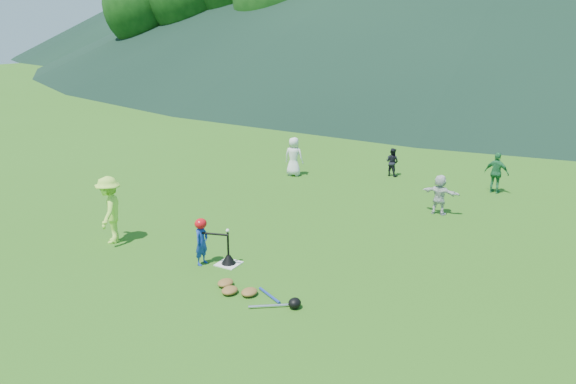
% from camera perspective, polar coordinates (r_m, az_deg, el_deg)
% --- Properties ---
extents(ground, '(120.00, 120.00, 0.00)m').
position_cam_1_polar(ground, '(11.69, -6.04, -7.31)').
color(ground, '#2E6216').
rests_on(ground, ground).
extents(home_plate, '(0.45, 0.45, 0.02)m').
position_cam_1_polar(home_plate, '(11.69, -6.04, -7.26)').
color(home_plate, silver).
rests_on(home_plate, ground).
extents(baseball, '(0.08, 0.08, 0.08)m').
position_cam_1_polar(baseball, '(11.41, -6.15, -3.92)').
color(baseball, white).
rests_on(baseball, batting_tee).
extents(batter_child, '(0.23, 0.35, 0.96)m').
position_cam_1_polar(batter_child, '(11.59, -8.78, -5.06)').
color(batter_child, '#163598').
rests_on(batter_child, ground).
extents(adult_coach, '(1.01, 1.13, 1.52)m').
position_cam_1_polar(adult_coach, '(13.14, -17.66, -1.74)').
color(adult_coach, '#B7F748').
rests_on(adult_coach, ground).
extents(fielder_a, '(0.66, 0.47, 1.26)m').
position_cam_1_polar(fielder_a, '(18.19, 0.59, 3.62)').
color(fielder_a, white).
rests_on(fielder_a, ground).
extents(fielder_b, '(0.51, 0.43, 0.92)m').
position_cam_1_polar(fielder_b, '(18.49, 10.54, 3.01)').
color(fielder_b, black).
rests_on(fielder_b, ground).
extents(fielder_c, '(0.74, 0.41, 1.20)m').
position_cam_1_polar(fielder_c, '(17.37, 20.43, 1.83)').
color(fielder_c, '#22733E').
rests_on(fielder_c, ground).
extents(fielder_d, '(1.00, 0.39, 1.05)m').
position_cam_1_polar(fielder_d, '(14.98, 15.15, -0.24)').
color(fielder_d, silver).
rests_on(fielder_d, ground).
extents(batting_tee, '(0.30, 0.30, 0.68)m').
position_cam_1_polar(batting_tee, '(11.64, -6.06, -6.72)').
color(batting_tee, black).
rests_on(batting_tee, home_plate).
extents(batter_gear, '(0.73, 0.26, 0.32)m').
position_cam_1_polar(batter_gear, '(11.44, -8.76, -3.28)').
color(batter_gear, red).
rests_on(batter_gear, ground).
extents(equipment_pile, '(1.80, 0.76, 0.19)m').
position_cam_1_polar(equipment_pile, '(10.36, -3.99, -10.12)').
color(equipment_pile, olive).
rests_on(equipment_pile, ground).
extents(outfield_fence, '(70.07, 0.08, 1.33)m').
position_cam_1_polar(outfield_fence, '(37.42, 19.71, 9.49)').
color(outfield_fence, gray).
rests_on(outfield_fence, ground).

